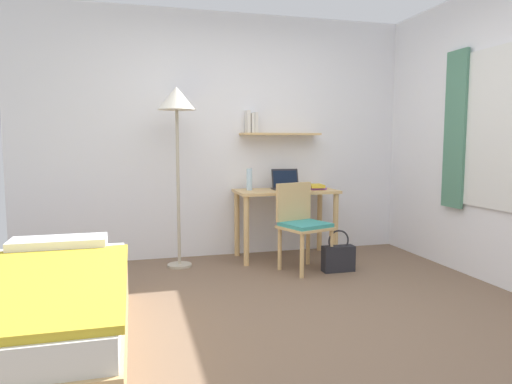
{
  "coord_description": "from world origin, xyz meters",
  "views": [
    {
      "loc": [
        -1.0,
        -2.92,
        1.23
      ],
      "look_at": [
        -0.08,
        0.51,
        0.85
      ],
      "focal_mm": 32.42,
      "sensor_mm": 36.0,
      "label": 1
    }
  ],
  "objects_px": {
    "water_bottle": "(249,179)",
    "book_stack": "(316,187)",
    "bed": "(42,314)",
    "laptop": "(286,184)",
    "standing_lamp": "(177,110)",
    "desk": "(286,203)",
    "handbag": "(338,257)",
    "desk_chair": "(302,222)"
  },
  "relations": [
    {
      "from": "standing_lamp",
      "to": "handbag",
      "type": "xyz_separation_m",
      "value": [
        1.45,
        -0.57,
        -1.41
      ]
    },
    {
      "from": "standing_lamp",
      "to": "water_bottle",
      "type": "xyz_separation_m",
      "value": [
        0.76,
        0.14,
        -0.7
      ]
    },
    {
      "from": "bed",
      "to": "desk_chair",
      "type": "bearing_deg",
      "value": 31.9
    },
    {
      "from": "desk_chair",
      "to": "book_stack",
      "type": "distance_m",
      "value": 0.63
    },
    {
      "from": "desk",
      "to": "book_stack",
      "type": "xyz_separation_m",
      "value": [
        0.33,
        -0.04,
        0.17
      ]
    },
    {
      "from": "water_bottle",
      "to": "handbag",
      "type": "bearing_deg",
      "value": -45.62
    },
    {
      "from": "bed",
      "to": "laptop",
      "type": "relative_size",
      "value": 6.37
    },
    {
      "from": "desk_chair",
      "to": "water_bottle",
      "type": "relative_size",
      "value": 3.67
    },
    {
      "from": "desk",
      "to": "desk_chair",
      "type": "relative_size",
      "value": 1.27
    },
    {
      "from": "desk_chair",
      "to": "standing_lamp",
      "type": "relative_size",
      "value": 0.48
    },
    {
      "from": "desk_chair",
      "to": "laptop",
      "type": "distance_m",
      "value": 0.63
    },
    {
      "from": "water_bottle",
      "to": "handbag",
      "type": "height_order",
      "value": "water_bottle"
    },
    {
      "from": "desk",
      "to": "laptop",
      "type": "distance_m",
      "value": 0.21
    },
    {
      "from": "desk",
      "to": "handbag",
      "type": "bearing_deg",
      "value": -63.78
    },
    {
      "from": "bed",
      "to": "laptop",
      "type": "height_order",
      "value": "laptop"
    },
    {
      "from": "bed",
      "to": "book_stack",
      "type": "xyz_separation_m",
      "value": [
        2.43,
        1.76,
        0.52
      ]
    },
    {
      "from": "standing_lamp",
      "to": "book_stack",
      "type": "distance_m",
      "value": 1.67
    },
    {
      "from": "bed",
      "to": "desk_chair",
      "type": "relative_size",
      "value": 2.29
    },
    {
      "from": "bed",
      "to": "desk",
      "type": "distance_m",
      "value": 2.79
    },
    {
      "from": "water_bottle",
      "to": "book_stack",
      "type": "relative_size",
      "value": 0.94
    },
    {
      "from": "desk",
      "to": "handbag",
      "type": "height_order",
      "value": "desk"
    },
    {
      "from": "standing_lamp",
      "to": "water_bottle",
      "type": "height_order",
      "value": "standing_lamp"
    },
    {
      "from": "laptop",
      "to": "book_stack",
      "type": "bearing_deg",
      "value": -17.13
    },
    {
      "from": "desk_chair",
      "to": "standing_lamp",
      "type": "xyz_separation_m",
      "value": [
        -1.14,
        0.42,
        1.07
      ]
    },
    {
      "from": "desk_chair",
      "to": "standing_lamp",
      "type": "height_order",
      "value": "standing_lamp"
    },
    {
      "from": "bed",
      "to": "laptop",
      "type": "distance_m",
      "value": 2.88
    },
    {
      "from": "standing_lamp",
      "to": "water_bottle",
      "type": "relative_size",
      "value": 7.72
    },
    {
      "from": "water_bottle",
      "to": "handbag",
      "type": "xyz_separation_m",
      "value": [
        0.7,
        -0.71,
        -0.71
      ]
    },
    {
      "from": "book_stack",
      "to": "handbag",
      "type": "relative_size",
      "value": 0.6
    },
    {
      "from": "handbag",
      "to": "laptop",
      "type": "bearing_deg",
      "value": 112.41
    },
    {
      "from": "book_stack",
      "to": "bed",
      "type": "bearing_deg",
      "value": -144.09
    },
    {
      "from": "bed",
      "to": "book_stack",
      "type": "relative_size",
      "value": 7.88
    },
    {
      "from": "water_bottle",
      "to": "desk_chair",
      "type": "bearing_deg",
      "value": -55.72
    },
    {
      "from": "desk",
      "to": "laptop",
      "type": "xyz_separation_m",
      "value": [
        0.03,
        0.06,
        0.2
      ]
    },
    {
      "from": "desk_chair",
      "to": "laptop",
      "type": "relative_size",
      "value": 2.78
    },
    {
      "from": "water_bottle",
      "to": "laptop",
      "type": "bearing_deg",
      "value": -1.44
    },
    {
      "from": "desk",
      "to": "standing_lamp",
      "type": "bearing_deg",
      "value": -176.45
    },
    {
      "from": "water_bottle",
      "to": "book_stack",
      "type": "bearing_deg",
      "value": -8.3
    },
    {
      "from": "standing_lamp",
      "to": "handbag",
      "type": "relative_size",
      "value": 4.37
    },
    {
      "from": "standing_lamp",
      "to": "book_stack",
      "type": "relative_size",
      "value": 7.23
    },
    {
      "from": "water_bottle",
      "to": "handbag",
      "type": "relative_size",
      "value": 0.57
    },
    {
      "from": "bed",
      "to": "laptop",
      "type": "bearing_deg",
      "value": 41.06
    }
  ]
}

